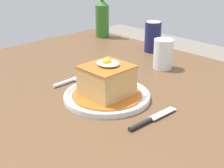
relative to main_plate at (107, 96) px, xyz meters
name	(u,v)px	position (x,y,z in m)	size (l,w,h in m)	color
dining_table	(141,127)	(0.07, 0.07, -0.10)	(1.48, 0.94, 0.73)	brown
main_plate	(107,96)	(0.00, 0.00, 0.00)	(0.25, 0.25, 0.02)	white
sandwich_meal	(107,82)	(0.00, 0.00, 0.04)	(0.20, 0.20, 0.11)	#B75B1E
fork	(68,81)	(-0.17, -0.01, 0.00)	(0.02, 0.14, 0.01)	silver
knife	(147,121)	(0.17, -0.03, 0.00)	(0.02, 0.17, 0.01)	#262628
soda_can	(153,37)	(-0.20, 0.45, 0.05)	(0.07, 0.07, 0.12)	#191E51
beer_bottle_green	(102,16)	(-0.52, 0.46, 0.09)	(0.06, 0.06, 0.27)	#2D6B23
drinking_glass	(163,56)	(-0.05, 0.32, 0.04)	(0.07, 0.07, 0.10)	silver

